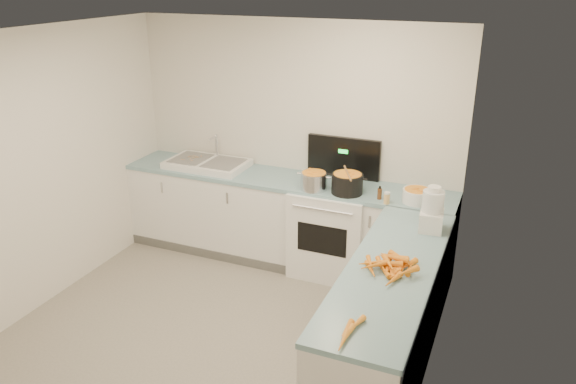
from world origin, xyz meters
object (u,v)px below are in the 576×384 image
at_px(steel_pot, 314,182).
at_px(mixing_bowl, 417,196).
at_px(black_pot, 347,185).
at_px(food_processor, 432,211).
at_px(extract_bottle, 380,194).
at_px(spice_jar, 387,199).
at_px(sink, 207,164).
at_px(stove, 333,228).

distance_m(steel_pot, mixing_bowl, 0.99).
bearing_deg(black_pot, food_processor, -30.55).
bearing_deg(mixing_bowl, extract_bottle, -169.84).
xyz_separation_m(extract_bottle, spice_jar, (0.09, -0.08, -0.00)).
height_order(sink, extract_bottle, sink).
height_order(steel_pot, food_processor, food_processor).
bearing_deg(steel_pot, black_pot, 4.62).
distance_m(stove, mixing_bowl, 0.99).
xyz_separation_m(mixing_bowl, food_processor, (0.22, -0.55, 0.10)).
relative_size(steel_pot, black_pot, 0.87).
distance_m(spice_jar, food_processor, 0.63).
bearing_deg(sink, spice_jar, -7.30).
xyz_separation_m(stove, extract_bottle, (0.50, -0.16, 0.52)).
height_order(steel_pot, black_pot, black_pot).
bearing_deg(mixing_bowl, food_processor, -68.46).
xyz_separation_m(steel_pot, food_processor, (1.20, -0.49, 0.09)).
bearing_deg(stove, sink, 179.38).
height_order(sink, food_processor, food_processor).
xyz_separation_m(steel_pot, mixing_bowl, (0.99, 0.06, -0.01)).
relative_size(stove, steel_pot, 5.21).
relative_size(sink, extract_bottle, 8.25).
bearing_deg(black_pot, spice_jar, -14.71).
height_order(black_pot, mixing_bowl, black_pot).
distance_m(black_pot, food_processor, 1.02).
relative_size(black_pot, spice_jar, 3.11).
bearing_deg(spice_jar, sink, 172.70).
bearing_deg(black_pot, mixing_bowl, 2.77).
distance_m(mixing_bowl, food_processor, 0.60).
height_order(mixing_bowl, extract_bottle, mixing_bowl).
height_order(sink, spice_jar, sink).
height_order(stove, black_pot, stove).
bearing_deg(stove, black_pot, -38.18).
xyz_separation_m(stove, mixing_bowl, (0.83, -0.10, 0.53)).
bearing_deg(extract_bottle, stove, 161.69).
bearing_deg(mixing_bowl, sink, 176.98).
relative_size(spice_jar, food_processor, 0.25).
bearing_deg(spice_jar, steel_pot, 173.71).
bearing_deg(black_pot, steel_pot, -175.38).
height_order(mixing_bowl, food_processor, food_processor).
bearing_deg(food_processor, stove, 148.09).
bearing_deg(stove, mixing_bowl, -7.18).
distance_m(black_pot, spice_jar, 0.43).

